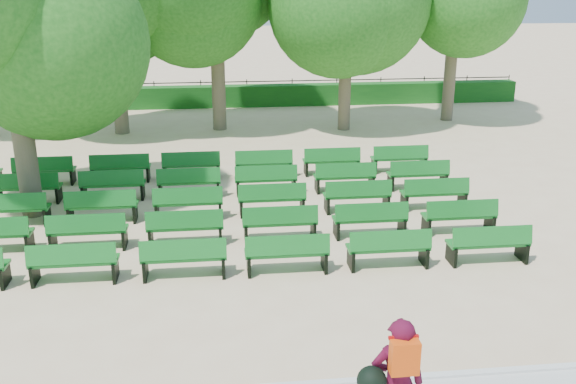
{
  "coord_description": "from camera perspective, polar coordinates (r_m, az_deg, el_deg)",
  "views": [
    {
      "loc": [
        -0.37,
        -13.7,
        5.44
      ],
      "look_at": [
        1.07,
        -1.0,
        1.1
      ],
      "focal_mm": 40.0,
      "sensor_mm": 36.0,
      "label": 1
    }
  ],
  "objects": [
    {
      "name": "hedge",
      "position": [
        28.14,
        -5.68,
        8.47
      ],
      "size": [
        26.0,
        0.7,
        0.9
      ],
      "primitive_type": "cube",
      "color": "#165718",
      "rests_on": "ground"
    },
    {
      "name": "ground",
      "position": [
        14.74,
        -4.59,
        -2.96
      ],
      "size": [
        120.0,
        120.0,
        0.0
      ],
      "primitive_type": "plane",
      "color": "#D7B78E"
    },
    {
      "name": "person",
      "position": [
        7.85,
        9.54,
        -16.41
      ],
      "size": [
        0.83,
        0.52,
        1.73
      ],
      "rotation": [
        0.0,
        0.0,
        3.03
      ],
      "color": "#470A21",
      "rests_on": "ground"
    },
    {
      "name": "bench_array",
      "position": [
        15.28,
        -8.81,
        -1.99
      ],
      "size": [
        1.63,
        0.59,
        1.01
      ],
      "rotation": [
        0.0,
        0.0,
        0.06
      ],
      "color": "#136E22",
      "rests_on": "ground"
    },
    {
      "name": "tree_among",
      "position": [
        15.61,
        -23.57,
        12.97
      ],
      "size": [
        4.48,
        4.48,
        6.31
      ],
      "color": "brown",
      "rests_on": "ground"
    },
    {
      "name": "fence",
      "position": [
        28.62,
        -5.66,
        7.72
      ],
      "size": [
        26.0,
        0.1,
        1.02
      ],
      "primitive_type": null,
      "color": "black",
      "rests_on": "ground"
    },
    {
      "name": "tree_line",
      "position": [
        24.32,
        -5.46,
        5.76
      ],
      "size": [
        21.8,
        6.8,
        7.04
      ],
      "primitive_type": null,
      "color": "#276F1D",
      "rests_on": "ground"
    }
  ]
}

